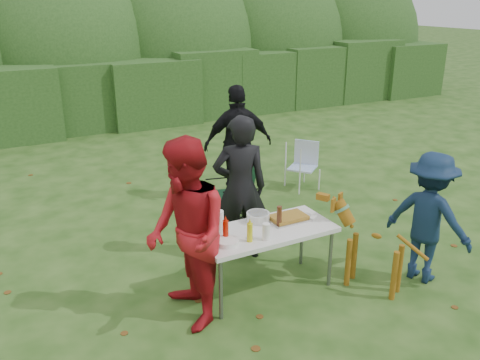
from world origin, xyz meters
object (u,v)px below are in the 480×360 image
person_black_puffy (238,144)px  beer_bottle (279,217)px  child (429,218)px  lawn_chair (303,166)px  ketchup_bottle (226,230)px  camping_chair (232,192)px  person_cook (240,188)px  paper_towel_roll (218,223)px  dog (375,249)px  mustard_bottle (250,232)px  person_red_jacket (187,235)px  folding_table (266,234)px

person_black_puffy → beer_bottle: size_ratio=7.70×
child → lawn_chair: child is taller
ketchup_bottle → camping_chair: bearing=61.0°
child → person_cook: bearing=27.7°
paper_towel_roll → dog: bearing=-23.8°
paper_towel_roll → ketchup_bottle: bearing=-88.2°
beer_bottle → mustard_bottle: bearing=-161.2°
person_cook → mustard_bottle: person_cook is taller
person_cook → beer_bottle: (0.04, -0.83, -0.05)m
person_red_jacket → person_black_puffy: (1.94, 2.63, -0.03)m
dog → camping_chair: (-0.63, 2.23, 0.00)m
folding_table → person_black_puffy: bearing=68.7°
person_red_jacket → paper_towel_roll: person_red_jacket is taller
lawn_chair → ketchup_bottle: 3.65m
dog → ketchup_bottle: 1.69m
mustard_bottle → beer_bottle: beer_bottle is taller
lawn_chair → paper_towel_roll: bearing=2.1°
folding_table → ketchup_bottle: size_ratio=6.82×
child → dog: (-0.67, 0.09, -0.27)m
folding_table → person_cook: 0.85m
person_cook → child: person_cook is taller
folding_table → paper_towel_roll: size_ratio=5.77×
beer_bottle → folding_table: bearing=174.6°
lawn_chair → paper_towel_roll: (-2.67, -2.29, 0.47)m
person_cook → ketchup_bottle: person_cook is taller
folding_table → dog: bearing=-27.4°
paper_towel_roll → person_cook: bearing=47.5°
child → beer_bottle: 1.71m
person_red_jacket → camping_chair: (1.41, 1.81, -0.45)m
dog → lawn_chair: size_ratio=1.30×
person_black_puffy → lawn_chair: 1.30m
lawn_chair → camping_chair: bearing=-14.9°
person_red_jacket → dog: bearing=82.2°
person_cook → person_black_puffy: (0.85, 1.67, 0.01)m
person_red_jacket → mustard_bottle: person_red_jacket is taller
camping_chair → person_cook: bearing=82.4°
lawn_chair → paper_towel_roll: 3.54m
dog → camping_chair: camping_chair is taller
ketchup_bottle → beer_bottle: 0.66m
dog → camping_chair: size_ratio=1.05×
child → lawn_chair: bearing=-28.2°
child → camping_chair: size_ratio=1.53×
folding_table → beer_bottle: (0.16, -0.01, 0.17)m
dog → ketchup_bottle: dog is taller
ketchup_bottle → mustard_bottle: bearing=-33.9°
mustard_bottle → person_black_puffy: bearing=64.6°
ketchup_bottle → person_black_puffy: bearing=59.8°
folding_table → ketchup_bottle: 0.52m
child → camping_chair: child is taller
lawn_chair → beer_bottle: bearing=12.0°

